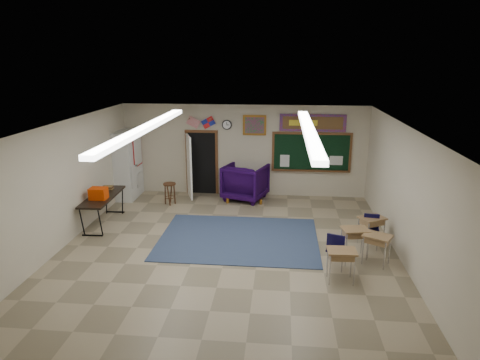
# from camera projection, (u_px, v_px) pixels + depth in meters

# --- Properties ---
(floor) EXTENTS (9.00, 9.00, 0.00)m
(floor) POSITION_uv_depth(u_px,v_px,m) (227.00, 252.00, 10.17)
(floor) COLOR gray
(floor) RESTS_ON ground
(back_wall) EXTENTS (8.00, 0.04, 3.00)m
(back_wall) POSITION_uv_depth(u_px,v_px,m) (244.00, 151.00, 14.05)
(back_wall) COLOR beige
(back_wall) RESTS_ON floor
(front_wall) EXTENTS (8.00, 0.04, 3.00)m
(front_wall) POSITION_uv_depth(u_px,v_px,m) (181.00, 298.00, 5.45)
(front_wall) COLOR beige
(front_wall) RESTS_ON floor
(left_wall) EXTENTS (0.04, 9.00, 3.00)m
(left_wall) POSITION_uv_depth(u_px,v_px,m) (59.00, 187.00, 10.12)
(left_wall) COLOR beige
(left_wall) RESTS_ON floor
(right_wall) EXTENTS (0.04, 9.00, 3.00)m
(right_wall) POSITION_uv_depth(u_px,v_px,m) (407.00, 197.00, 9.38)
(right_wall) COLOR beige
(right_wall) RESTS_ON floor
(ceiling) EXTENTS (8.00, 9.00, 0.04)m
(ceiling) POSITION_uv_depth(u_px,v_px,m) (226.00, 127.00, 9.34)
(ceiling) COLOR beige
(ceiling) RESTS_ON back_wall
(area_rug) EXTENTS (4.00, 3.00, 0.02)m
(area_rug) POSITION_uv_depth(u_px,v_px,m) (239.00, 238.00, 10.91)
(area_rug) COLOR #2D3C56
(area_rug) RESTS_ON floor
(fluorescent_strips) EXTENTS (3.86, 6.00, 0.10)m
(fluorescent_strips) POSITION_uv_depth(u_px,v_px,m) (226.00, 129.00, 9.35)
(fluorescent_strips) COLOR white
(fluorescent_strips) RESTS_ON ceiling
(doorway) EXTENTS (1.10, 0.89, 2.16)m
(doorway) POSITION_uv_depth(u_px,v_px,m) (198.00, 164.00, 14.17)
(doorway) COLOR black
(doorway) RESTS_ON back_wall
(chalkboard) EXTENTS (2.55, 0.14, 1.30)m
(chalkboard) POSITION_uv_depth(u_px,v_px,m) (311.00, 153.00, 13.82)
(chalkboard) COLOR brown
(chalkboard) RESTS_ON back_wall
(bulletin_board) EXTENTS (2.10, 0.05, 0.55)m
(bulletin_board) POSITION_uv_depth(u_px,v_px,m) (313.00, 123.00, 13.55)
(bulletin_board) COLOR #B7220F
(bulletin_board) RESTS_ON back_wall
(framed_art_print) EXTENTS (0.75, 0.05, 0.65)m
(framed_art_print) POSITION_uv_depth(u_px,v_px,m) (255.00, 125.00, 13.75)
(framed_art_print) COLOR #925B1C
(framed_art_print) RESTS_ON back_wall
(wall_clock) EXTENTS (0.32, 0.05, 0.32)m
(wall_clock) POSITION_uv_depth(u_px,v_px,m) (227.00, 125.00, 13.84)
(wall_clock) COLOR black
(wall_clock) RESTS_ON back_wall
(wall_flags) EXTENTS (1.16, 0.06, 0.70)m
(wall_flags) POSITION_uv_depth(u_px,v_px,m) (201.00, 121.00, 13.86)
(wall_flags) COLOR red
(wall_flags) RESTS_ON back_wall
(storage_cabinet) EXTENTS (0.59, 1.25, 2.20)m
(storage_cabinet) POSITION_uv_depth(u_px,v_px,m) (128.00, 165.00, 13.89)
(storage_cabinet) COLOR silver
(storage_cabinet) RESTS_ON floor
(wingback_armchair) EXTENTS (1.58, 1.60, 1.16)m
(wingback_armchair) POSITION_uv_depth(u_px,v_px,m) (245.00, 182.00, 13.82)
(wingback_armchair) COLOR #190430
(wingback_armchair) RESTS_ON floor
(student_chair_reading) EXTENTS (0.52, 0.52, 0.75)m
(student_chair_reading) POSITION_uv_depth(u_px,v_px,m) (231.00, 186.00, 14.05)
(student_chair_reading) COLOR black
(student_chair_reading) RESTS_ON floor
(student_chair_desk_a) EXTENTS (0.55, 0.55, 0.85)m
(student_chair_desk_a) POSITION_uv_depth(u_px,v_px,m) (337.00, 250.00, 9.28)
(student_chair_desk_a) COLOR black
(student_chair_desk_a) RESTS_ON floor
(student_chair_desk_b) EXTENTS (0.46, 0.46, 0.80)m
(student_chair_desk_b) POSITION_uv_depth(u_px,v_px,m) (371.00, 232.00, 10.30)
(student_chair_desk_b) COLOR black
(student_chair_desk_b) RESTS_ON floor
(student_desk_front_left) EXTENTS (0.66, 0.54, 0.71)m
(student_desk_front_left) POSITION_uv_depth(u_px,v_px,m) (354.00, 241.00, 9.80)
(student_desk_front_left) COLOR #9C7A48
(student_desk_front_left) RESTS_ON floor
(student_desk_front_right) EXTENTS (0.73, 0.68, 0.71)m
(student_desk_front_right) POSITION_uv_depth(u_px,v_px,m) (371.00, 229.00, 10.48)
(student_desk_front_right) COLOR #9C7A48
(student_desk_front_right) RESTS_ON floor
(student_desk_back_left) EXTENTS (0.60, 0.45, 0.70)m
(student_desk_back_left) POSITION_uv_depth(u_px,v_px,m) (341.00, 264.00, 8.74)
(student_desk_back_left) COLOR #9C7A48
(student_desk_back_left) RESTS_ON floor
(student_desk_back_right) EXTENTS (0.72, 0.67, 0.70)m
(student_desk_back_right) POSITION_uv_depth(u_px,v_px,m) (376.00, 248.00, 9.47)
(student_desk_back_right) COLOR #9C7A48
(student_desk_back_right) RESTS_ON floor
(folding_table) EXTENTS (0.73, 1.99, 1.12)m
(folding_table) POSITION_uv_depth(u_px,v_px,m) (103.00, 209.00, 11.77)
(folding_table) COLOR black
(folding_table) RESTS_ON floor
(wooden_stool) EXTENTS (0.39, 0.39, 0.68)m
(wooden_stool) POSITION_uv_depth(u_px,v_px,m) (170.00, 193.00, 13.38)
(wooden_stool) COLOR #472C15
(wooden_stool) RESTS_ON floor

